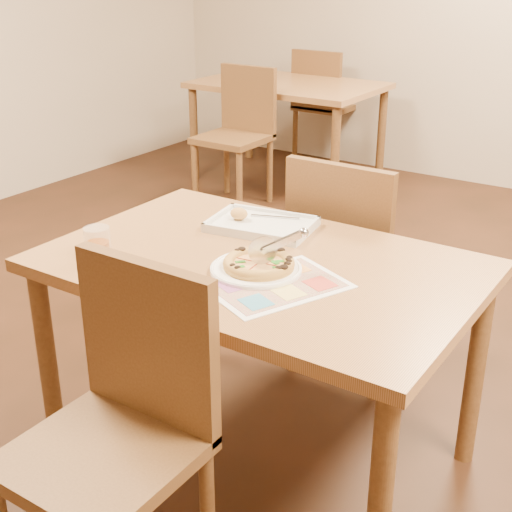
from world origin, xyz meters
The scene contains 13 objects.
room centered at (0.00, 0.00, 1.35)m, with size 7.00×7.00×7.00m.
dining_table centered at (0.00, 0.00, 0.63)m, with size 1.30×0.85×0.72m.
chair_near centered at (0.00, -0.60, 0.57)m, with size 0.42×0.42×0.47m.
chair_far centered at (0.00, 0.60, 0.57)m, with size 0.42×0.42×0.47m.
bg_table centered at (-1.60, 2.80, 0.63)m, with size 1.30×0.85×0.72m.
bg_chair_near centered at (-1.60, 2.20, 0.57)m, with size 0.42×0.42×0.47m.
bg_chair_far centered at (-1.60, 3.30, 0.57)m, with size 0.42×0.42×0.47m.
plate centered at (0.04, -0.08, 0.73)m, with size 0.27×0.27×0.01m, color white.
pizza centered at (0.04, -0.07, 0.75)m, with size 0.21×0.21×0.03m.
pizza_cutter centered at (0.09, -0.05, 0.81)m, with size 0.12×0.13×0.10m.
appetizer_tray centered at (-0.15, 0.23, 0.73)m, with size 0.37×0.29×0.06m.
glass_tumbler centered at (-0.42, -0.26, 0.76)m, with size 0.08×0.08×0.10m.
menu centered at (0.14, -0.13, 0.72)m, with size 0.27×0.37×0.01m, color white.
Camera 1 is at (1.09, -1.66, 1.58)m, focal length 50.00 mm.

